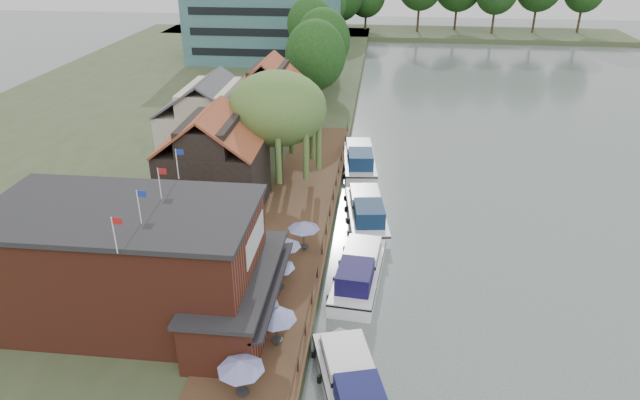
{
  "coord_description": "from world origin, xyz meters",
  "views": [
    {
      "loc": [
        -1.55,
        -28.07,
        22.78
      ],
      "look_at": [
        -6.0,
        12.0,
        3.0
      ],
      "focal_mm": 32.0,
      "sensor_mm": 36.0,
      "label": 1
    }
  ],
  "objects_px": {
    "umbrella_3": "(279,276)",
    "cruiser_1": "(359,268)",
    "cottage_c": "(269,96)",
    "cottage_b": "(212,120)",
    "cottage_a": "(213,159)",
    "cruiser_3": "(360,157)",
    "umbrella_4": "(285,254)",
    "umbrella_0": "(242,379)",
    "umbrella_2": "(259,314)",
    "pub": "(160,265)",
    "willow": "(278,130)",
    "umbrella_5": "(304,236)",
    "cruiser_2": "(367,209)",
    "hotel_block": "(264,24)",
    "umbrella_1": "(276,328)",
    "cruiser_0": "(353,384)"
  },
  "relations": [
    {
      "from": "umbrella_3",
      "to": "cruiser_1",
      "type": "relative_size",
      "value": 0.24
    },
    {
      "from": "cottage_c",
      "to": "cottage_b",
      "type": "bearing_deg",
      "value": -113.96
    },
    {
      "from": "cottage_a",
      "to": "cottage_c",
      "type": "xyz_separation_m",
      "value": [
        1.0,
        19.0,
        0.0
      ]
    },
    {
      "from": "cottage_a",
      "to": "cruiser_3",
      "type": "relative_size",
      "value": 0.82
    },
    {
      "from": "cottage_b",
      "to": "umbrella_4",
      "type": "height_order",
      "value": "cottage_b"
    },
    {
      "from": "umbrella_0",
      "to": "umbrella_2",
      "type": "xyz_separation_m",
      "value": [
        -0.2,
        5.23,
        0.0
      ]
    },
    {
      "from": "cottage_a",
      "to": "cruiser_1",
      "type": "xyz_separation_m",
      "value": [
        12.45,
        -8.71,
        -4.02
      ]
    },
    {
      "from": "umbrella_4",
      "to": "cruiser_3",
      "type": "xyz_separation_m",
      "value": [
        4.09,
        20.94,
        -1.0
      ]
    },
    {
      "from": "pub",
      "to": "umbrella_4",
      "type": "relative_size",
      "value": 8.42
    },
    {
      "from": "willow",
      "to": "umbrella_4",
      "type": "distance_m",
      "value": 15.03
    },
    {
      "from": "cruiser_3",
      "to": "umbrella_5",
      "type": "bearing_deg",
      "value": -105.25
    },
    {
      "from": "cruiser_2",
      "to": "cruiser_3",
      "type": "bearing_deg",
      "value": 88.33
    },
    {
      "from": "willow",
      "to": "cruiser_3",
      "type": "xyz_separation_m",
      "value": [
        7.01,
        6.72,
        -4.92
      ]
    },
    {
      "from": "cruiser_3",
      "to": "hotel_block",
      "type": "bearing_deg",
      "value": 107.24
    },
    {
      "from": "cottage_c",
      "to": "willow",
      "type": "distance_m",
      "value": 14.46
    },
    {
      "from": "umbrella_0",
      "to": "umbrella_3",
      "type": "relative_size",
      "value": 1.01
    },
    {
      "from": "umbrella_1",
      "to": "cruiser_0",
      "type": "height_order",
      "value": "umbrella_1"
    },
    {
      "from": "cruiser_1",
      "to": "cruiser_3",
      "type": "height_order",
      "value": "cruiser_3"
    },
    {
      "from": "umbrella_3",
      "to": "cruiser_3",
      "type": "xyz_separation_m",
      "value": [
        4.08,
        23.6,
        -1.0
      ]
    },
    {
      "from": "cottage_c",
      "to": "umbrella_5",
      "type": "height_order",
      "value": "cottage_c"
    },
    {
      "from": "umbrella_5",
      "to": "umbrella_4",
      "type": "bearing_deg",
      "value": -109.5
    },
    {
      "from": "willow",
      "to": "umbrella_0",
      "type": "distance_m",
      "value": 26.54
    },
    {
      "from": "cottage_c",
      "to": "cruiser_2",
      "type": "height_order",
      "value": "cottage_c"
    },
    {
      "from": "cottage_a",
      "to": "umbrella_5",
      "type": "bearing_deg",
      "value": -38.45
    },
    {
      "from": "umbrella_1",
      "to": "cruiser_2",
      "type": "height_order",
      "value": "umbrella_1"
    },
    {
      "from": "cottage_a",
      "to": "cruiser_2",
      "type": "height_order",
      "value": "cottage_a"
    },
    {
      "from": "umbrella_4",
      "to": "cruiser_1",
      "type": "xyz_separation_m",
      "value": [
        5.03,
        0.5,
        -1.06
      ]
    },
    {
      "from": "cottage_c",
      "to": "umbrella_2",
      "type": "bearing_deg",
      "value": -80.25
    },
    {
      "from": "cruiser_0",
      "to": "cottage_b",
      "type": "bearing_deg",
      "value": 102.14
    },
    {
      "from": "umbrella_0",
      "to": "cruiser_1",
      "type": "distance_m",
      "value": 13.51
    },
    {
      "from": "willow",
      "to": "cruiser_2",
      "type": "height_order",
      "value": "willow"
    },
    {
      "from": "umbrella_1",
      "to": "umbrella_5",
      "type": "distance_m",
      "value": 10.4
    },
    {
      "from": "umbrella_0",
      "to": "cruiser_0",
      "type": "height_order",
      "value": "umbrella_0"
    },
    {
      "from": "umbrella_0",
      "to": "umbrella_2",
      "type": "distance_m",
      "value": 5.23
    },
    {
      "from": "umbrella_5",
      "to": "cottage_b",
      "type": "bearing_deg",
      "value": 124.3
    },
    {
      "from": "cottage_a",
      "to": "cruiser_2",
      "type": "distance_m",
      "value": 13.27
    },
    {
      "from": "hotel_block",
      "to": "umbrella_5",
      "type": "relative_size",
      "value": 10.69
    },
    {
      "from": "willow",
      "to": "cruiser_2",
      "type": "relative_size",
      "value": 1.01
    },
    {
      "from": "umbrella_2",
      "to": "umbrella_3",
      "type": "height_order",
      "value": "same"
    },
    {
      "from": "cottage_b",
      "to": "cottage_c",
      "type": "bearing_deg",
      "value": 66.04
    },
    {
      "from": "hotel_block",
      "to": "umbrella_1",
      "type": "relative_size",
      "value": 10.69
    },
    {
      "from": "pub",
      "to": "umbrella_5",
      "type": "relative_size",
      "value": 8.42
    },
    {
      "from": "cottage_b",
      "to": "cruiser_0",
      "type": "height_order",
      "value": "cottage_b"
    },
    {
      "from": "umbrella_5",
      "to": "cottage_c",
      "type": "bearing_deg",
      "value": 105.98
    },
    {
      "from": "pub",
      "to": "cruiser_3",
      "type": "distance_m",
      "value": 28.91
    },
    {
      "from": "hotel_block",
      "to": "cruiser_1",
      "type": "xyz_separation_m",
      "value": [
        19.45,
        -64.71,
        -5.92
      ]
    },
    {
      "from": "umbrella_1",
      "to": "pub",
      "type": "bearing_deg",
      "value": 164.37
    },
    {
      "from": "umbrella_5",
      "to": "umbrella_3",
      "type": "bearing_deg",
      "value": -99.84
    },
    {
      "from": "hotel_block",
      "to": "willow",
      "type": "xyz_separation_m",
      "value": [
        11.5,
        -51.0,
        -0.94
      ]
    },
    {
      "from": "pub",
      "to": "cruiser_2",
      "type": "bearing_deg",
      "value": 52.81
    }
  ]
}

